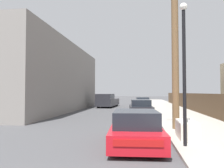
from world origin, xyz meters
TOP-DOWN VIEW (x-y plane):
  - sidewalk_curb at (5.30, 23.50)m, footprint 4.20×63.00m
  - discarded_fridge at (3.89, 7.55)m, footprint 0.75×1.66m
  - parked_sports_car_red at (1.84, 6.68)m, footprint 2.06×4.51m
  - car_parked_mid at (2.05, 17.35)m, footprint 2.12×4.49m
  - car_parked_far at (2.27, 25.97)m, footprint 2.01×4.50m
  - pickup_truck at (-2.31, 26.78)m, footprint 2.48×5.97m
  - utility_pole at (3.81, 9.80)m, footprint 1.80×0.35m
  - street_lamp at (3.55, 6.18)m, footprint 0.26×0.26m
  - wooden_fence at (7.25, 19.68)m, footprint 0.08×40.56m
  - building_left_block at (-8.20, 20.46)m, footprint 7.00×20.03m

SIDE VIEW (x-z plane):
  - sidewalk_curb at x=5.30m, z-range 0.00..0.12m
  - discarded_fridge at x=3.89m, z-range 0.11..0.82m
  - parked_sports_car_red at x=1.84m, z-range -0.06..1.23m
  - car_parked_mid at x=2.05m, z-range -0.04..1.29m
  - car_parked_far at x=2.27m, z-range -0.04..1.30m
  - pickup_truck at x=-2.31m, z-range 0.01..1.76m
  - wooden_fence at x=7.25m, z-range 0.12..1.85m
  - street_lamp at x=3.55m, z-range 0.50..5.48m
  - building_left_block at x=-8.20m, z-range 0.00..6.98m
  - utility_pole at x=3.81m, z-range 0.20..7.98m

